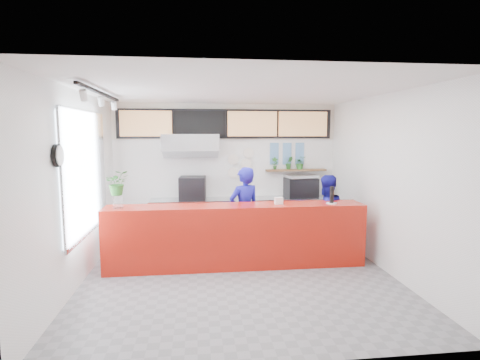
% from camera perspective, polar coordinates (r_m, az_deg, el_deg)
% --- Properties ---
extents(floor, '(5.00, 5.00, 0.00)m').
position_cam_1_polar(floor, '(6.44, -0.17, -14.16)').
color(floor, slate).
rests_on(floor, ground).
extents(ceiling, '(5.00, 5.00, 0.00)m').
position_cam_1_polar(ceiling, '(6.04, -0.18, 13.42)').
color(ceiling, silver).
extents(wall_back, '(5.00, 0.00, 5.00)m').
position_cam_1_polar(wall_back, '(8.53, -2.07, 1.46)').
color(wall_back, white).
rests_on(wall_back, ground).
extents(wall_left, '(0.00, 5.00, 5.00)m').
position_cam_1_polar(wall_left, '(6.29, -23.43, -1.11)').
color(wall_left, white).
rests_on(wall_left, ground).
extents(wall_right, '(0.00, 5.00, 5.00)m').
position_cam_1_polar(wall_right, '(6.81, 21.23, -0.43)').
color(wall_right, white).
rests_on(wall_right, ground).
extents(service_counter, '(4.50, 0.60, 1.10)m').
position_cam_1_polar(service_counter, '(6.64, -0.56, -8.49)').
color(service_counter, '#A8170C').
rests_on(service_counter, ground).
extents(cream_band, '(5.00, 0.02, 0.80)m').
position_cam_1_polar(cream_band, '(8.49, -2.10, 8.87)').
color(cream_band, beige).
rests_on(cream_band, wall_back).
extents(prep_bench, '(1.80, 0.60, 0.90)m').
position_cam_1_polar(prep_bench, '(8.38, -7.36, -5.97)').
color(prep_bench, '#B2B5BA').
rests_on(prep_bench, ground).
extents(panini_oven, '(0.59, 0.59, 0.50)m').
position_cam_1_polar(panini_oven, '(8.25, -7.22, -1.23)').
color(panini_oven, black).
rests_on(panini_oven, prep_bench).
extents(extraction_hood, '(1.20, 0.70, 0.35)m').
position_cam_1_polar(extraction_hood, '(8.12, -7.55, 5.72)').
color(extraction_hood, '#B2B5BA').
rests_on(extraction_hood, ceiling).
extents(hood_lip, '(1.20, 0.69, 0.31)m').
position_cam_1_polar(hood_lip, '(8.12, -7.53, 4.31)').
color(hood_lip, '#B2B5BA').
rests_on(hood_lip, ceiling).
extents(right_bench, '(1.80, 0.60, 0.90)m').
position_cam_1_polar(right_bench, '(8.66, 8.12, -5.57)').
color(right_bench, '#B2B5BA').
rests_on(right_bench, ground).
extents(espresso_machine, '(0.72, 0.54, 0.44)m').
position_cam_1_polar(espresso_machine, '(8.58, 9.26, -1.15)').
color(espresso_machine, black).
rests_on(espresso_machine, right_bench).
extents(espresso_tray, '(0.75, 0.59, 0.06)m').
position_cam_1_polar(espresso_tray, '(8.55, 9.29, 0.58)').
color(espresso_tray, '#B5B7BD').
rests_on(espresso_tray, espresso_machine).
extents(herb_shelf, '(1.40, 0.18, 0.04)m').
position_cam_1_polar(herb_shelf, '(8.71, 8.54, 1.50)').
color(herb_shelf, brown).
rests_on(herb_shelf, wall_back).
extents(menu_board_far_left, '(1.10, 0.10, 0.55)m').
position_cam_1_polar(menu_board_far_left, '(8.42, -14.12, 8.34)').
color(menu_board_far_left, tan).
rests_on(menu_board_far_left, wall_back).
extents(menu_board_mid_left, '(1.10, 0.10, 0.55)m').
position_cam_1_polar(menu_board_mid_left, '(8.35, -6.12, 8.52)').
color(menu_board_mid_left, black).
rests_on(menu_board_mid_left, wall_back).
extents(menu_board_mid_right, '(1.10, 0.10, 0.55)m').
position_cam_1_polar(menu_board_mid_right, '(8.44, 1.87, 8.54)').
color(menu_board_mid_right, tan).
rests_on(menu_board_mid_right, wall_back).
extents(menu_board_far_right, '(1.10, 0.10, 0.55)m').
position_cam_1_polar(menu_board_far_right, '(8.69, 9.54, 8.40)').
color(menu_board_far_right, tan).
rests_on(menu_board_far_right, wall_back).
extents(soffit, '(4.80, 0.04, 0.65)m').
position_cam_1_polar(soffit, '(8.45, -2.08, 8.54)').
color(soffit, black).
rests_on(soffit, wall_back).
extents(window_pane, '(0.04, 2.20, 1.90)m').
position_cam_1_polar(window_pane, '(6.55, -22.51, 0.99)').
color(window_pane, silver).
rests_on(window_pane, wall_left).
extents(window_frame, '(0.03, 2.30, 2.00)m').
position_cam_1_polar(window_frame, '(6.54, -22.35, 0.99)').
color(window_frame, '#B2B5BA').
rests_on(window_frame, wall_left).
extents(wall_clock_rim, '(0.05, 0.30, 0.30)m').
position_cam_1_polar(wall_clock_rim, '(5.38, -26.05, 3.36)').
color(wall_clock_rim, black).
rests_on(wall_clock_rim, wall_left).
extents(wall_clock_face, '(0.02, 0.26, 0.26)m').
position_cam_1_polar(wall_clock_face, '(5.37, -25.75, 3.37)').
color(wall_clock_face, white).
rests_on(wall_clock_face, wall_left).
extents(track_rail, '(0.05, 2.40, 0.04)m').
position_cam_1_polar(track_rail, '(6.16, -20.45, 12.30)').
color(track_rail, black).
rests_on(track_rail, ceiling).
extents(dec_plate_a, '(0.24, 0.03, 0.24)m').
position_cam_1_polar(dec_plate_a, '(8.49, -1.05, 3.13)').
color(dec_plate_a, silver).
rests_on(dec_plate_a, wall_back).
extents(dec_plate_b, '(0.24, 0.03, 0.24)m').
position_cam_1_polar(dec_plate_b, '(8.54, 0.96, 2.48)').
color(dec_plate_b, silver).
rests_on(dec_plate_b, wall_back).
extents(dec_plate_c, '(0.24, 0.03, 0.24)m').
position_cam_1_polar(dec_plate_c, '(8.52, -1.04, 1.12)').
color(dec_plate_c, silver).
rests_on(dec_plate_c, wall_back).
extents(dec_plate_d, '(0.24, 0.03, 0.24)m').
position_cam_1_polar(dec_plate_d, '(8.53, 1.30, 4.16)').
color(dec_plate_d, silver).
rests_on(dec_plate_d, wall_back).
extents(photo_frame_a, '(0.20, 0.02, 0.25)m').
position_cam_1_polar(photo_frame_a, '(8.64, 5.25, 4.83)').
color(photo_frame_a, '#598CBF').
rests_on(photo_frame_a, wall_back).
extents(photo_frame_b, '(0.20, 0.02, 0.25)m').
position_cam_1_polar(photo_frame_b, '(8.70, 7.19, 4.82)').
color(photo_frame_b, '#598CBF').
rests_on(photo_frame_b, wall_back).
extents(photo_frame_c, '(0.20, 0.02, 0.25)m').
position_cam_1_polar(photo_frame_c, '(8.78, 9.10, 4.81)').
color(photo_frame_c, '#598CBF').
rests_on(photo_frame_c, wall_back).
extents(photo_frame_d, '(0.20, 0.02, 0.25)m').
position_cam_1_polar(photo_frame_d, '(8.65, 5.23, 3.18)').
color(photo_frame_d, '#598CBF').
rests_on(photo_frame_d, wall_back).
extents(photo_frame_e, '(0.20, 0.02, 0.25)m').
position_cam_1_polar(photo_frame_e, '(8.72, 7.16, 3.18)').
color(photo_frame_e, '#598CBF').
rests_on(photo_frame_e, wall_back).
extents(photo_frame_f, '(0.20, 0.02, 0.25)m').
position_cam_1_polar(photo_frame_f, '(8.79, 9.06, 3.18)').
color(photo_frame_f, '#598CBF').
rests_on(photo_frame_f, wall_back).
extents(staff_center, '(0.74, 0.62, 1.72)m').
position_cam_1_polar(staff_center, '(7.09, 0.66, -4.93)').
color(staff_center, '#15148E').
rests_on(staff_center, ground).
extents(staff_right, '(0.88, 0.76, 1.55)m').
position_cam_1_polar(staff_right, '(7.42, 12.92, -5.21)').
color(staff_right, '#15148E').
rests_on(staff_right, ground).
extents(herb_a, '(0.16, 0.12, 0.29)m').
position_cam_1_polar(herb_a, '(8.58, 5.32, 2.56)').
color(herb_a, '#286724').
rests_on(herb_a, herb_shelf).
extents(herb_b, '(0.16, 0.13, 0.30)m').
position_cam_1_polar(herb_b, '(8.65, 7.51, 2.60)').
color(herb_b, '#286724').
rests_on(herb_b, herb_shelf).
extents(herb_c, '(0.29, 0.26, 0.30)m').
position_cam_1_polar(herb_c, '(8.72, 9.15, 2.61)').
color(herb_c, '#286724').
rests_on(herb_c, herb_shelf).
extents(glass_vase, '(0.21, 0.21, 0.20)m').
position_cam_1_polar(glass_vase, '(6.54, -18.08, -3.26)').
color(glass_vase, white).
rests_on(glass_vase, service_counter).
extents(basil_vase, '(0.45, 0.42, 0.41)m').
position_cam_1_polar(basil_vase, '(6.49, -18.19, -0.41)').
color(basil_vase, '#286724').
rests_on(basil_vase, glass_vase).
extents(napkin_holder, '(0.15, 0.10, 0.12)m').
position_cam_1_polar(napkin_holder, '(6.61, 5.92, -3.17)').
color(napkin_holder, white).
rests_on(napkin_holder, service_counter).
extents(white_plate, '(0.21, 0.21, 0.01)m').
position_cam_1_polar(white_plate, '(6.83, 13.77, -3.46)').
color(white_plate, white).
rests_on(white_plate, service_counter).
extents(pepper_mill, '(0.08, 0.08, 0.29)m').
position_cam_1_polar(pepper_mill, '(6.81, 13.81, -2.19)').
color(pepper_mill, black).
rests_on(pepper_mill, white_plate).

